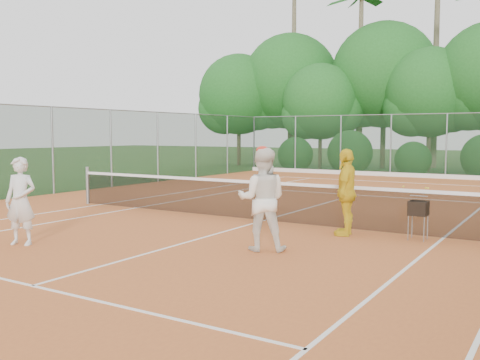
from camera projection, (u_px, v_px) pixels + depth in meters
name	position (u px, v px, depth m)	size (l,w,h in m)	color
ground	(262.00, 222.00, 12.74)	(120.00, 120.00, 0.00)	#254518
clay_court	(262.00, 221.00, 12.74)	(18.00, 36.00, 0.02)	#BE612B
tennis_net	(262.00, 200.00, 12.69)	(11.97, 0.10, 1.10)	gray
player_white	(21.00, 201.00, 9.97)	(0.60, 0.39, 1.65)	silver
player_center_grp	(262.00, 199.00, 9.49)	(1.10, 1.00, 1.87)	white
player_yellow	(346.00, 192.00, 10.92)	(1.04, 0.43, 1.78)	yellow
ball_hopper	(418.00, 209.00, 10.45)	(0.34, 0.34, 0.77)	gray
stray_ball_a	(403.00, 186.00, 20.75)	(0.07, 0.07, 0.07)	yellow
stray_ball_b	(428.00, 188.00, 20.08)	(0.07, 0.07, 0.07)	yellow
stray_ball_c	(426.00, 188.00, 20.23)	(0.07, 0.07, 0.07)	yellow
court_markings	(262.00, 221.00, 12.74)	(11.03, 23.83, 0.01)	white
fence_back	(418.00, 146.00, 25.30)	(18.07, 0.07, 3.00)	#19381E
tropical_treeline	(471.00, 77.00, 28.66)	(32.10, 8.49, 15.03)	brown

